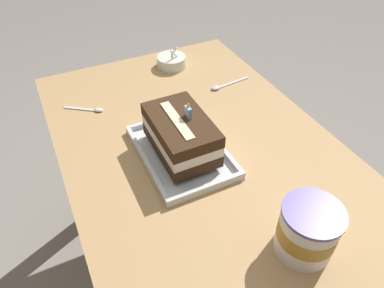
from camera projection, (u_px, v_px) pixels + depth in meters
ground_plane at (199, 281)px, 1.50m from camera, size 8.00×8.00×0.00m
dining_table at (202, 176)px, 1.07m from camera, size 1.19×0.75×0.76m
foil_tray at (181, 153)px, 0.98m from camera, size 0.31×0.22×0.02m
birthday_cake at (181, 134)px, 0.93m from camera, size 0.22×0.14×0.14m
bowl_stack at (172, 61)px, 1.33m from camera, size 0.11×0.11×0.08m
ice_cream_tub at (308, 230)px, 0.72m from camera, size 0.13×0.13×0.12m
serving_spoon_near_tray at (92, 109)px, 1.13m from camera, size 0.09×0.12×0.01m
serving_spoon_by_bowls at (221, 86)px, 1.23m from camera, size 0.03×0.16×0.01m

